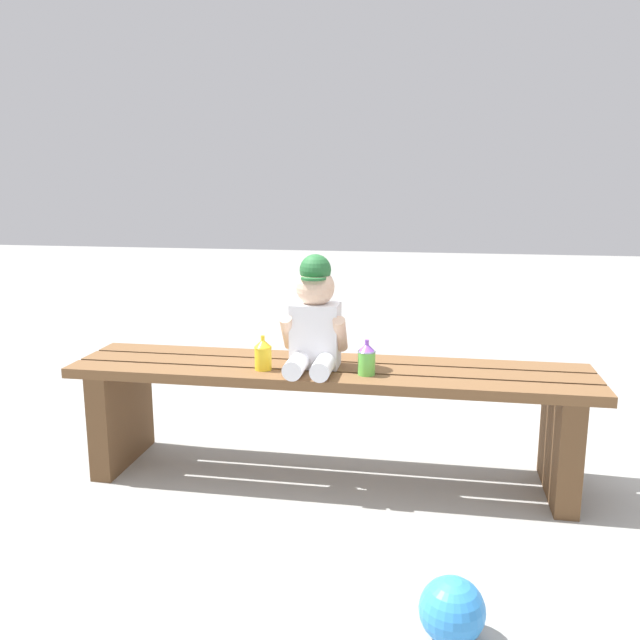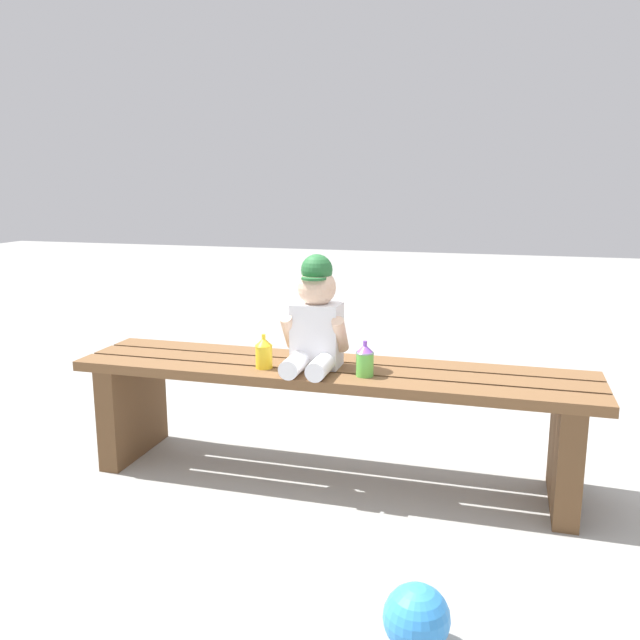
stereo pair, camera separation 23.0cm
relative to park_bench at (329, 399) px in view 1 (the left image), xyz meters
name	(u,v)px [view 1 (the left image)]	position (x,y,z in m)	size (l,w,h in m)	color
ground_plane	(329,476)	(0.00, 0.00, -0.30)	(16.00, 16.00, 0.00)	#999993
park_bench	(329,399)	(0.00, 0.00, 0.00)	(1.87, 0.39, 0.43)	brown
child_figure	(315,319)	(-0.05, -0.02, 0.30)	(0.23, 0.27, 0.40)	white
sippy_cup_left	(263,354)	(-0.22, -0.08, 0.18)	(0.06, 0.06, 0.12)	yellow
sippy_cup_right	(367,358)	(0.14, -0.08, 0.18)	(0.06, 0.06, 0.12)	#66CC4C
toy_ball	(452,610)	(0.43, -0.84, -0.22)	(0.16, 0.16, 0.16)	#338CE5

